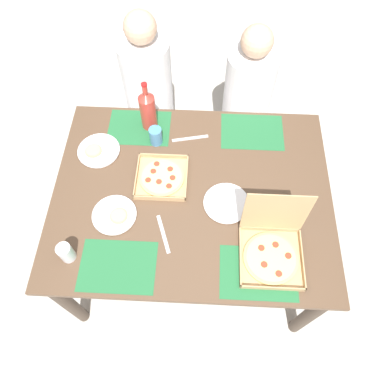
# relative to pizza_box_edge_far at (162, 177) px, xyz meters

# --- Properties ---
(ground_plane) EXTENTS (6.00, 6.00, 0.00)m
(ground_plane) POSITION_rel_pizza_box_edge_far_xyz_m (0.17, -0.08, -0.79)
(ground_plane) COLOR beige
(dining_table) EXTENTS (1.47, 1.14, 0.78)m
(dining_table) POSITION_rel_pizza_box_edge_far_xyz_m (0.17, -0.08, -0.11)
(dining_table) COLOR #3F3328
(dining_table) RESTS_ON ground_plane
(placemat_near_left) EXTENTS (0.36, 0.26, 0.00)m
(placemat_near_left) POSITION_rel_pizza_box_edge_far_xyz_m (-0.16, -0.50, -0.01)
(placemat_near_left) COLOR #236638
(placemat_near_left) RESTS_ON dining_table
(placemat_near_right) EXTENTS (0.36, 0.26, 0.00)m
(placemat_near_right) POSITION_rel_pizza_box_edge_far_xyz_m (0.50, -0.50, -0.01)
(placemat_near_right) COLOR #236638
(placemat_near_right) RESTS_ON dining_table
(placemat_far_left) EXTENTS (0.36, 0.26, 0.00)m
(placemat_far_left) POSITION_rel_pizza_box_edge_far_xyz_m (-0.16, 0.34, -0.01)
(placemat_far_left) COLOR #236638
(placemat_far_left) RESTS_ON dining_table
(placemat_far_right) EXTENTS (0.36, 0.26, 0.00)m
(placemat_far_right) POSITION_rel_pizza_box_edge_far_xyz_m (0.50, 0.34, -0.01)
(placemat_far_right) COLOR #236638
(placemat_far_right) RESTS_ON dining_table
(pizza_box_edge_far) EXTENTS (0.27, 0.27, 0.04)m
(pizza_box_edge_far) POSITION_rel_pizza_box_edge_far_xyz_m (0.00, 0.00, 0.00)
(pizza_box_edge_far) COLOR tan
(pizza_box_edge_far) RESTS_ON dining_table
(pizza_box_corner_left) EXTENTS (0.30, 0.31, 0.33)m
(pizza_box_corner_left) POSITION_rel_pizza_box_edge_far_xyz_m (0.56, -0.39, 0.04)
(pizza_box_corner_left) COLOR tan
(pizza_box_corner_left) RESTS_ON dining_table
(plate_near_left) EXTENTS (0.24, 0.24, 0.03)m
(plate_near_left) POSITION_rel_pizza_box_edge_far_xyz_m (-0.37, 0.16, -0.00)
(plate_near_left) COLOR white
(plate_near_left) RESTS_ON dining_table
(plate_far_right) EXTENTS (0.22, 0.22, 0.03)m
(plate_far_right) POSITION_rel_pizza_box_edge_far_xyz_m (-0.22, -0.23, -0.00)
(plate_far_right) COLOR white
(plate_far_right) RESTS_ON dining_table
(plate_near_right) EXTENTS (0.24, 0.24, 0.02)m
(plate_near_right) POSITION_rel_pizza_box_edge_far_xyz_m (0.35, -0.14, -0.00)
(plate_near_right) COLOR white
(plate_near_right) RESTS_ON dining_table
(soda_bottle) EXTENTS (0.09, 0.09, 0.32)m
(soda_bottle) POSITION_rel_pizza_box_edge_far_xyz_m (-0.10, 0.37, 0.12)
(soda_bottle) COLOR #B2382D
(soda_bottle) RESTS_ON dining_table
(cup_dark) EXTENTS (0.07, 0.07, 0.11)m
(cup_dark) POSITION_rel_pizza_box_edge_far_xyz_m (-0.05, 0.25, 0.04)
(cup_dark) COLOR teal
(cup_dark) RESTS_ON dining_table
(cup_spare) EXTENTS (0.07, 0.07, 0.11)m
(cup_spare) POSITION_rel_pizza_box_edge_far_xyz_m (-0.40, -0.46, 0.04)
(cup_spare) COLOR silver
(cup_spare) RESTS_ON dining_table
(knife_by_far_left) EXTENTS (0.21, 0.06, 0.00)m
(knife_by_far_left) POSITION_rel_pizza_box_edge_far_xyz_m (0.14, 0.28, -0.01)
(knife_by_far_left) COLOR #B7B7BC
(knife_by_far_left) RESTS_ON dining_table
(knife_by_far_right) EXTENTS (0.09, 0.20, 0.00)m
(knife_by_far_right) POSITION_rel_pizza_box_edge_far_xyz_m (0.04, -0.32, -0.01)
(knife_by_far_right) COLOR #B7B7BC
(knife_by_far_right) RESTS_ON dining_table
(diner_left_seat) EXTENTS (0.32, 0.32, 1.24)m
(diner_left_seat) POSITION_rel_pizza_box_edge_far_xyz_m (-0.16, 0.75, -0.23)
(diner_left_seat) COLOR white
(diner_left_seat) RESTS_ON ground_plane
(diner_right_seat) EXTENTS (0.32, 0.32, 1.17)m
(diner_right_seat) POSITION_rel_pizza_box_edge_far_xyz_m (0.50, 0.75, -0.26)
(diner_right_seat) COLOR white
(diner_right_seat) RESTS_ON ground_plane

